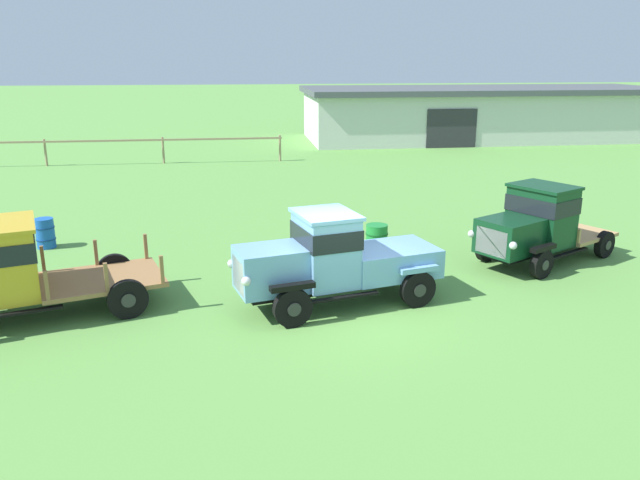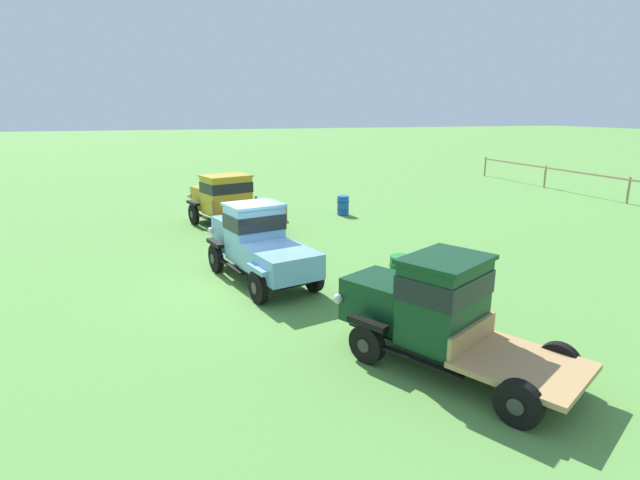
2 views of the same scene
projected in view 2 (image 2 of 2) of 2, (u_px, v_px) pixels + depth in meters
ground_plane at (240, 283)px, 14.24m from camera, size 240.00×240.00×0.00m
paddock_fence at (583, 177)px, 28.69m from camera, size 18.52×0.28×1.40m
vintage_truck_foreground_near at (225, 199)px, 21.03m from camera, size 5.89×3.54×2.18m
vintage_truck_second_in_line at (258, 242)px, 14.31m from camera, size 4.98×2.75×2.21m
vintage_truck_midrow_center at (433, 308)px, 9.52m from camera, size 4.90×3.69×2.18m
oil_drum_beside_row at (401, 271)px, 13.90m from camera, size 0.65×0.65×0.87m
oil_drum_near_fence at (343, 205)px, 23.38m from camera, size 0.57×0.57×0.90m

